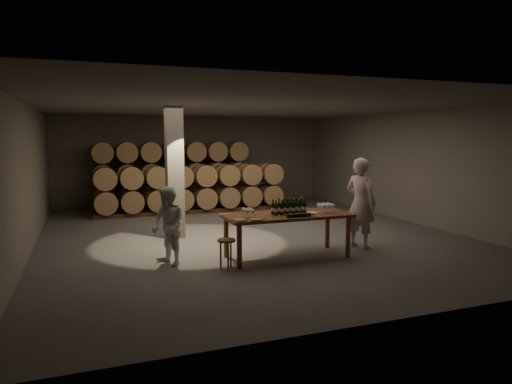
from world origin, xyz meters
name	(u,v)px	position (x,y,z in m)	size (l,w,h in m)	color
room	(175,173)	(-1.80, 0.20, 1.60)	(12.00, 12.00, 12.00)	#53514E
tasting_table	(287,219)	(0.00, -2.50, 0.80)	(2.60, 1.10, 0.90)	brown
barrel_stack_back	(173,173)	(-0.96, 5.20, 1.20)	(5.48, 0.95, 2.31)	brown
barrel_stack_front	(192,187)	(-0.57, 3.80, 0.83)	(6.26, 0.95, 1.57)	brown
bottle_cluster	(289,208)	(0.04, -2.48, 1.02)	(0.73, 0.23, 0.33)	black
lying_bottles	(299,215)	(0.07, -2.90, 0.94)	(0.60, 0.08, 0.08)	black
glass_cluster_left	(248,211)	(-0.88, -2.57, 1.03)	(0.20, 0.31, 0.18)	silver
glass_cluster_right	(326,206)	(0.86, -2.55, 1.03)	(0.31, 0.31, 0.19)	silver
plate	(311,213)	(0.50, -2.58, 0.91)	(0.30, 0.30, 0.02)	white
notebook_near	(256,220)	(-0.86, -2.95, 0.92)	(0.22, 0.18, 0.03)	olive
notebook_corner	(239,220)	(-1.15, -2.85, 0.91)	(0.21, 0.26, 0.02)	olive
pen	(262,219)	(-0.72, -2.91, 0.91)	(0.01, 0.01, 0.15)	black
stool	(226,245)	(-1.42, -2.90, 0.47)	(0.34, 0.34, 0.57)	brown
person_man	(361,203)	(1.88, -2.30, 1.01)	(0.73, 0.48, 2.02)	beige
person_woman	(168,226)	(-2.38, -2.22, 0.76)	(0.74, 0.58, 1.52)	silver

